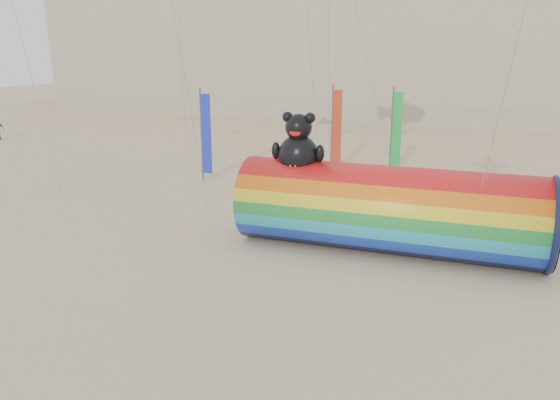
% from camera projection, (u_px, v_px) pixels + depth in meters
% --- Properties ---
extents(ground, '(160.00, 160.00, 0.00)m').
position_uv_depth(ground, '(250.00, 281.00, 17.85)').
color(ground, '#CCB58C').
rests_on(ground, ground).
extents(hotel_building, '(60.40, 15.40, 20.60)m').
position_uv_depth(hotel_building, '(311.00, 20.00, 60.60)').
color(hotel_building, '#B7AD99').
rests_on(hotel_building, ground).
extents(windsock_assembly, '(11.12, 3.39, 5.13)m').
position_uv_depth(windsock_assembly, '(388.00, 207.00, 20.05)').
color(windsock_assembly, red).
rests_on(windsock_assembly, ground).
extents(festival_banners, '(10.51, 5.34, 5.20)m').
position_uv_depth(festival_banners, '(314.00, 131.00, 32.10)').
color(festival_banners, '#59595E').
rests_on(festival_banners, ground).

